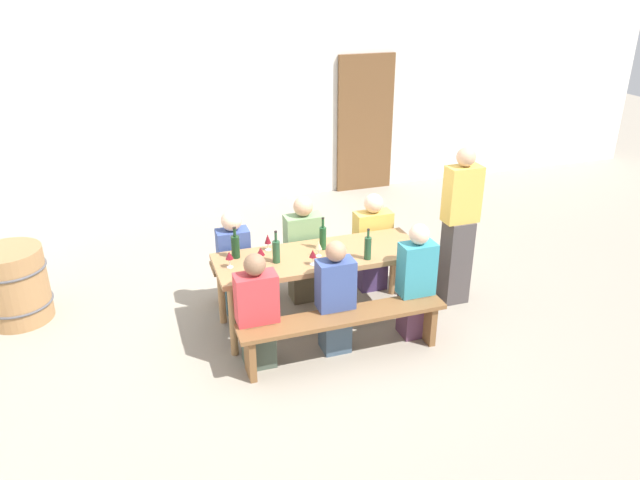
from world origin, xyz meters
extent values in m
plane|color=gray|center=(0.00, 0.00, 0.00)|extent=(24.00, 24.00, 0.00)
cube|color=silver|center=(0.00, 3.74, 1.60)|extent=(14.00, 0.20, 3.20)
cube|color=brown|center=(1.95, 3.60, 1.05)|extent=(0.90, 0.06, 2.10)
cube|color=#9E7247|center=(0.00, 0.00, 0.72)|extent=(2.02, 0.71, 0.05)
cylinder|color=#9E7247|center=(-0.93, -0.29, 0.35)|extent=(0.07, 0.07, 0.70)
cylinder|color=#9E7247|center=(0.93, -0.29, 0.35)|extent=(0.07, 0.07, 0.70)
cylinder|color=#9E7247|center=(-0.93, 0.29, 0.35)|extent=(0.07, 0.07, 0.70)
cylinder|color=#9E7247|center=(0.93, 0.29, 0.35)|extent=(0.07, 0.07, 0.70)
cube|color=brown|center=(0.00, -0.65, 0.43)|extent=(1.92, 0.30, 0.04)
cube|color=brown|center=(-0.86, -0.65, 0.21)|extent=(0.06, 0.24, 0.41)
cube|color=brown|center=(0.86, -0.65, 0.21)|extent=(0.06, 0.24, 0.41)
cube|color=brown|center=(0.00, 0.65, 0.43)|extent=(1.92, 0.30, 0.04)
cube|color=brown|center=(-0.86, 0.65, 0.21)|extent=(0.06, 0.24, 0.41)
cube|color=brown|center=(0.86, 0.65, 0.21)|extent=(0.06, 0.24, 0.41)
cylinder|color=#143319|center=(-0.78, 0.19, 0.86)|extent=(0.08, 0.08, 0.22)
cylinder|color=#143319|center=(-0.78, 0.19, 1.01)|extent=(0.03, 0.03, 0.08)
cylinder|color=black|center=(-0.78, 0.19, 1.06)|extent=(0.03, 0.03, 0.01)
cylinder|color=#194723|center=(0.07, 0.11, 0.86)|extent=(0.07, 0.07, 0.23)
cylinder|color=#194723|center=(0.07, 0.11, 1.02)|extent=(0.02, 0.02, 0.09)
cylinder|color=black|center=(0.07, 0.11, 1.07)|extent=(0.03, 0.03, 0.01)
cylinder|color=#234C2D|center=(-0.44, -0.03, 0.86)|extent=(0.07, 0.07, 0.21)
cylinder|color=#234C2D|center=(-0.44, -0.03, 1.01)|extent=(0.03, 0.03, 0.09)
cylinder|color=black|center=(-0.44, -0.03, 1.06)|extent=(0.03, 0.03, 0.01)
cylinder|color=#234C2D|center=(0.39, -0.24, 0.86)|extent=(0.07, 0.07, 0.22)
cylinder|color=#234C2D|center=(0.39, -0.24, 1.01)|extent=(0.02, 0.02, 0.08)
cylinder|color=black|center=(0.39, -0.24, 1.05)|extent=(0.03, 0.03, 0.01)
cylinder|color=silver|center=(-0.13, -0.19, 0.75)|extent=(0.06, 0.06, 0.01)
cylinder|color=silver|center=(-0.13, -0.19, 0.79)|extent=(0.01, 0.01, 0.07)
cone|color=maroon|center=(-0.13, -0.19, 0.86)|extent=(0.07, 0.07, 0.07)
cylinder|color=silver|center=(-0.58, 0.02, 0.75)|extent=(0.06, 0.06, 0.01)
cylinder|color=silver|center=(-0.58, 0.02, 0.79)|extent=(0.01, 0.01, 0.07)
cone|color=maroon|center=(-0.58, 0.02, 0.86)|extent=(0.08, 0.08, 0.08)
cylinder|color=silver|center=(-0.45, 0.25, 0.75)|extent=(0.06, 0.06, 0.01)
cylinder|color=silver|center=(-0.45, 0.25, 0.79)|extent=(0.01, 0.01, 0.07)
cone|color=maroon|center=(-0.45, 0.25, 0.87)|extent=(0.06, 0.06, 0.09)
cylinder|color=silver|center=(-0.03, -0.03, 0.75)|extent=(0.06, 0.06, 0.01)
cylinder|color=silver|center=(-0.03, -0.03, 0.79)|extent=(0.01, 0.01, 0.07)
cone|color=beige|center=(-0.03, -0.03, 0.87)|extent=(0.07, 0.07, 0.08)
cylinder|color=silver|center=(-0.87, 0.00, 0.75)|extent=(0.06, 0.06, 0.01)
cylinder|color=silver|center=(-0.87, 0.00, 0.80)|extent=(0.01, 0.01, 0.08)
cone|color=maroon|center=(-0.87, 0.00, 0.87)|extent=(0.07, 0.07, 0.07)
cube|color=#414E41|center=(-0.75, -0.50, 0.23)|extent=(0.27, 0.24, 0.45)
cube|color=#C6383D|center=(-0.75, -0.50, 0.68)|extent=(0.36, 0.20, 0.45)
sphere|color=#846047|center=(-0.75, -0.50, 1.00)|extent=(0.19, 0.19, 0.19)
cube|color=#3D5063|center=(-0.02, -0.50, 0.23)|extent=(0.25, 0.24, 0.45)
cube|color=#384C8C|center=(-0.02, -0.50, 0.68)|extent=(0.34, 0.20, 0.47)
sphere|color=#A87A5B|center=(-0.02, -0.50, 1.01)|extent=(0.19, 0.19, 0.19)
cube|color=#573249|center=(0.78, -0.50, 0.23)|extent=(0.25, 0.24, 0.45)
cube|color=teal|center=(0.78, -0.50, 0.71)|extent=(0.33, 0.20, 0.52)
sphere|color=beige|center=(0.78, -0.50, 1.06)|extent=(0.19, 0.19, 0.19)
cube|color=#284F60|center=(-0.75, 0.50, 0.23)|extent=(0.24, 0.24, 0.45)
cube|color=#384C8C|center=(-0.75, 0.50, 0.67)|extent=(0.32, 0.20, 0.45)
sphere|color=beige|center=(-0.75, 0.50, 1.00)|extent=(0.21, 0.21, 0.21)
cube|color=brown|center=(-0.01, 0.50, 0.23)|extent=(0.29, 0.24, 0.45)
cube|color=#729966|center=(-0.01, 0.50, 0.70)|extent=(0.39, 0.20, 0.51)
sphere|color=tan|center=(-0.01, 0.50, 1.06)|extent=(0.20, 0.20, 0.20)
cube|color=#402D5A|center=(0.77, 0.50, 0.23)|extent=(0.30, 0.24, 0.45)
cube|color=gold|center=(0.77, 0.50, 0.67)|extent=(0.40, 0.20, 0.45)
sphere|color=beige|center=(0.77, 0.50, 1.00)|extent=(0.21, 0.21, 0.21)
cube|color=#484141|center=(1.49, -0.04, 0.46)|extent=(0.26, 0.24, 0.91)
cube|color=gold|center=(1.49, -0.04, 1.20)|extent=(0.35, 0.20, 0.58)
sphere|color=tan|center=(1.49, -0.04, 1.59)|extent=(0.19, 0.19, 0.19)
cylinder|color=#9E7247|center=(-2.87, 1.02, 0.39)|extent=(0.63, 0.63, 0.77)
torus|color=#4C4C51|center=(-2.87, 1.02, 0.58)|extent=(0.67, 0.67, 0.02)
torus|color=#4C4C51|center=(-2.87, 1.02, 0.19)|extent=(0.67, 0.67, 0.02)
camera|label=1|loc=(-1.69, -5.01, 3.29)|focal=34.20mm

